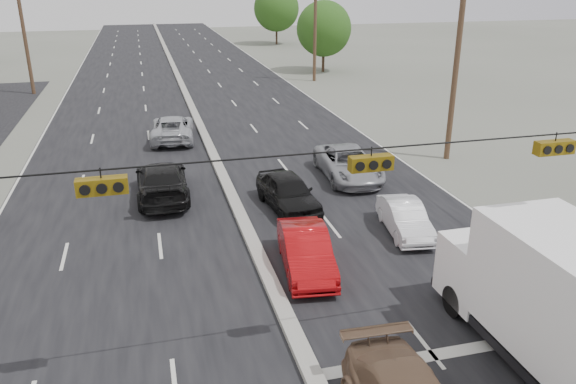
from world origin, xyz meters
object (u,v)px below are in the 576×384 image
tree_right_far (276,8)px  queue_car_a (288,192)px  utility_pole_right_c (315,25)px  utility_pole_left_c (24,32)px  queue_car_b (405,219)px  tree_right_mid (324,29)px  red_sedan (306,251)px  queue_car_c (348,164)px  box_truck (556,300)px  oncoming_far (172,128)px  oncoming_near (162,181)px  utility_pole_right_b (456,65)px

tree_right_far → queue_car_a: bearing=-103.0°
utility_pole_right_c → queue_car_a: utility_pole_right_c is taller
utility_pole_left_c → queue_car_b: utility_pole_left_c is taller
tree_right_mid → queue_car_b: tree_right_mid is taller
red_sedan → queue_car_c: size_ratio=0.81×
utility_pole_right_c → box_truck: utility_pole_right_c is taller
tree_right_mid → queue_car_a: 37.20m
tree_right_far → red_sedan: tree_right_far is taller
utility_pole_left_c → tree_right_far: utility_pole_left_c is taller
red_sedan → queue_car_b: size_ratio=1.15×
tree_right_mid → box_truck: size_ratio=0.96×
tree_right_mid → utility_pole_right_c: bearing=-116.6°
queue_car_a → oncoming_far: bearing=102.5°
tree_right_mid → oncoming_far: tree_right_mid is taller
tree_right_mid → oncoming_near: size_ratio=1.28×
queue_car_a → red_sedan: bearing=-104.1°
utility_pole_right_b → queue_car_c: bearing=-165.5°
queue_car_c → box_truck: bearing=-87.0°
utility_pole_left_c → queue_car_a: bearing=-63.7°
tree_right_mid → oncoming_near: tree_right_mid is taller
utility_pole_right_b → oncoming_far: utility_pole_right_b is taller
oncoming_far → utility_pole_left_c: bearing=-53.5°
queue_car_c → oncoming_far: (-8.02, 9.24, -0.01)m
red_sedan → queue_car_c: (4.67, 8.46, 0.03)m
queue_car_b → utility_pole_right_c: bearing=86.9°
queue_car_b → oncoming_far: 17.72m
utility_pole_left_c → red_sedan: size_ratio=2.27×
red_sedan → oncoming_far: (-3.35, 17.70, 0.02)m
red_sedan → utility_pole_right_b: bearing=49.4°
red_sedan → queue_car_c: bearing=68.2°
red_sedan → oncoming_near: bearing=125.7°
queue_car_c → red_sedan: bearing=-115.9°
queue_car_c → utility_pole_right_b: bearing=17.5°
utility_pole_right_b → utility_pole_left_c: bearing=135.0°
tree_right_mid → red_sedan: size_ratio=1.62×
tree_right_far → queue_car_b: bearing=-99.0°
utility_pole_right_c → oncoming_near: utility_pole_right_c is taller
utility_pole_left_c → queue_car_c: size_ratio=1.85×
box_truck → queue_car_c: box_truck is taller
box_truck → oncoming_near: (-9.09, 14.49, -1.13)m
tree_right_mid → queue_car_c: tree_right_mid is taller
utility_pole_right_c → oncoming_far: (-14.45, -17.43, -4.36)m
oncoming_far → red_sedan: bearing=106.0°
queue_car_c → oncoming_far: bearing=134.0°
utility_pole_left_c → tree_right_far: (28.50, 30.00, -0.15)m
queue_car_a → oncoming_near: (-5.20, 2.74, 0.04)m
oncoming_far → queue_car_b: bearing=121.9°
queue_car_c → utility_pole_left_c: bearing=127.9°
tree_right_mid → queue_car_b: (-9.02, -38.27, -3.71)m
queue_car_b → red_sedan: bearing=-150.0°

